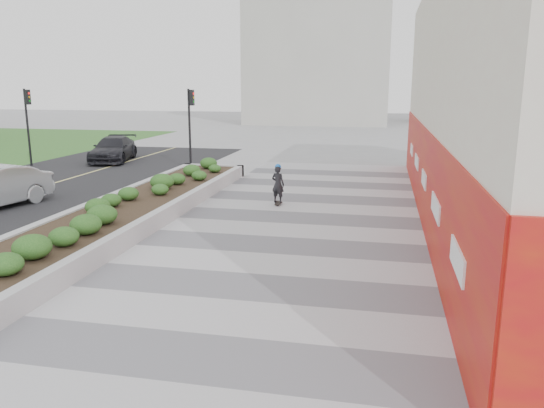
{
  "coord_description": "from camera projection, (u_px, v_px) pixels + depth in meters",
  "views": [
    {
      "loc": [
        2.63,
        -8.91,
        4.35
      ],
      "look_at": [
        -0.35,
        5.32,
        1.1
      ],
      "focal_mm": 35.0,
      "sensor_mm": 36.0,
      "label": 1
    }
  ],
  "objects": [
    {
      "name": "planter",
      "position": [
        131.0,
        206.0,
        17.68
      ],
      "size": [
        3.0,
        18.0,
        0.9
      ],
      "color": "#9E9EA0",
      "rests_on": "ground"
    },
    {
      "name": "traffic_signal_far",
      "position": [
        28.0,
        116.0,
        28.9
      ],
      "size": [
        0.33,
        0.28,
        4.2
      ],
      "color": "black",
      "rests_on": "ground"
    },
    {
      "name": "distant_bldg_north_r",
      "position": [
        497.0,
        18.0,
        61.69
      ],
      "size": [
        14.0,
        10.0,
        24.0
      ],
      "primitive_type": "cube",
      "color": "#ADAAA3",
      "rests_on": "ground"
    },
    {
      "name": "skateboarder",
      "position": [
        278.0,
        184.0,
        19.68
      ],
      "size": [
        0.58,
        0.74,
        1.54
      ],
      "rotation": [
        0.0,
        0.0,
        0.11
      ],
      "color": "beige",
      "rests_on": "ground"
    },
    {
      "name": "manhole_cover",
      "position": [
        287.0,
        271.0,
        12.75
      ],
      "size": [
        0.44,
        0.44,
        0.01
      ],
      "primitive_type": "cylinder",
      "color": "#595654",
      "rests_on": "ground"
    },
    {
      "name": "building",
      "position": [
        529.0,
        98.0,
        16.3
      ],
      "size": [
        6.04,
        24.08,
        8.0
      ],
      "color": "beige",
      "rests_on": "ground"
    },
    {
      "name": "distant_bldg_north_l",
      "position": [
        320.0,
        36.0,
        61.34
      ],
      "size": [
        16.0,
        12.0,
        20.0
      ],
      "primitive_type": "cube",
      "color": "#ADAAA3",
      "rests_on": "ground"
    },
    {
      "name": "ground",
      "position": [
        232.0,
        322.0,
        9.99
      ],
      "size": [
        160.0,
        160.0,
        0.0
      ],
      "primitive_type": "plane",
      "color": "gray",
      "rests_on": "ground"
    },
    {
      "name": "walkway",
      "position": [
        266.0,
        269.0,
        12.85
      ],
      "size": [
        8.0,
        36.0,
        0.01
      ],
      "primitive_type": "cube",
      "color": "#A8A8AD",
      "rests_on": "ground"
    },
    {
      "name": "car_dark",
      "position": [
        113.0,
        149.0,
        31.13
      ],
      "size": [
        3.05,
        5.21,
        1.42
      ],
      "primitive_type": "imported",
      "rotation": [
        0.0,
        0.0,
        0.23
      ],
      "color": "black",
      "rests_on": "ground"
    },
    {
      "name": "traffic_signal_near",
      "position": [
        191.0,
        117.0,
        27.54
      ],
      "size": [
        0.33,
        0.28,
        4.2
      ],
      "color": "black",
      "rests_on": "ground"
    }
  ]
}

